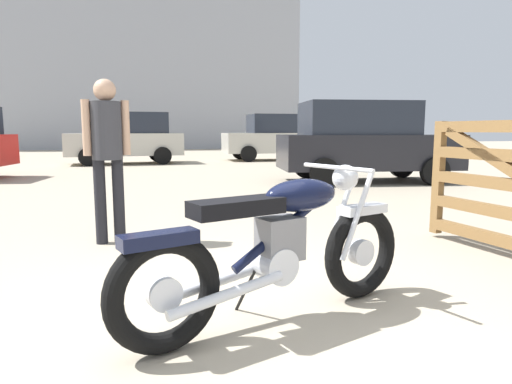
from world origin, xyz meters
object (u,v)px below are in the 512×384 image
at_px(white_estate_far, 364,141).
at_px(blue_hatchback_right, 276,137).
at_px(vintage_motorcycle, 279,248).
at_px(red_hatchback_near, 127,137).
at_px(bystander, 107,144).

relative_size(white_estate_far, blue_hatchback_right, 1.03).
relative_size(vintage_motorcycle, red_hatchback_near, 0.49).
xyz_separation_m(vintage_motorcycle, white_estate_far, (3.84, 6.86, 0.47)).
height_order(vintage_motorcycle, blue_hatchback_right, blue_hatchback_right).
distance_m(vintage_motorcycle, red_hatchback_near, 13.98).
bearing_deg(white_estate_far, bystander, -131.36).
distance_m(bystander, blue_hatchback_right, 13.42).
xyz_separation_m(white_estate_far, red_hatchback_near, (-5.57, 7.01, 0.00)).
height_order(red_hatchback_near, blue_hatchback_right, same).
xyz_separation_m(vintage_motorcycle, blue_hatchback_right, (3.86, 14.66, 0.47)).
bearing_deg(bystander, white_estate_far, 119.73).
bearing_deg(red_hatchback_near, vintage_motorcycle, 90.54).
xyz_separation_m(bystander, red_hatchback_near, (-0.54, 11.64, -0.10)).
relative_size(vintage_motorcycle, white_estate_far, 0.49).
relative_size(white_estate_far, red_hatchback_near, 1.00).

